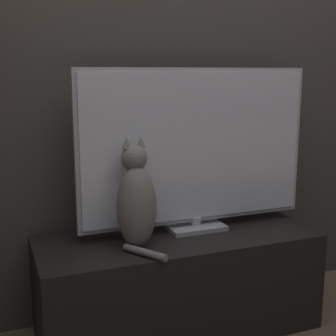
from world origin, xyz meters
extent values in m
cube|color=#47423D|center=(0.00, 1.22, 1.30)|extent=(4.80, 0.05, 2.60)
cube|color=black|center=(0.00, 0.96, 0.21)|extent=(1.18, 0.44, 0.42)
cube|color=#B7B7BC|center=(0.10, 1.01, 0.43)|extent=(0.25, 0.15, 0.02)
cylinder|color=#B7B7BC|center=(0.10, 1.01, 0.46)|extent=(0.04, 0.04, 0.04)
cube|color=#B7B7BC|center=(0.10, 1.02, 0.79)|extent=(1.03, 0.02, 0.65)
cube|color=white|center=(0.10, 1.00, 0.79)|extent=(0.99, 0.01, 0.62)
ellipsoid|color=gray|center=(-0.20, 0.90, 0.59)|extent=(0.16, 0.14, 0.32)
ellipsoid|color=silver|center=(-0.20, 0.95, 0.57)|extent=(0.09, 0.05, 0.18)
sphere|color=gray|center=(-0.20, 0.93, 0.77)|extent=(0.10, 0.10, 0.10)
cone|color=gray|center=(-0.23, 0.93, 0.84)|extent=(0.04, 0.04, 0.04)
cone|color=gray|center=(-0.17, 0.93, 0.84)|extent=(0.04, 0.04, 0.04)
cylinder|color=gray|center=(-0.20, 0.80, 0.44)|extent=(0.13, 0.18, 0.03)
camera|label=1|loc=(-0.72, -0.76, 1.10)|focal=50.00mm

